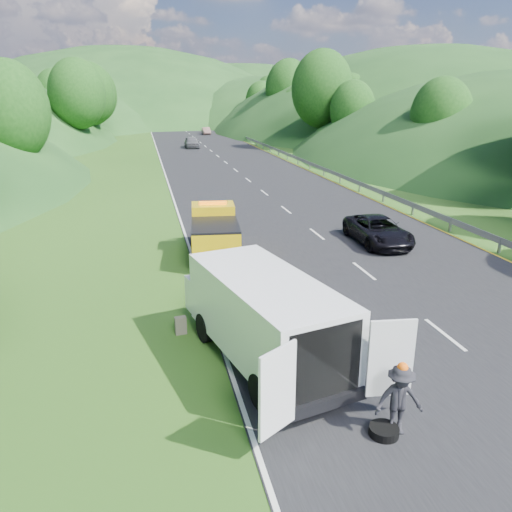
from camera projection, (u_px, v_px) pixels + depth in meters
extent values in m
plane|color=#38661E|center=(331.00, 317.00, 16.79)|extent=(320.00, 320.00, 0.00)
cube|color=black|center=(226.00, 162.00, 54.52)|extent=(14.00, 200.00, 0.02)
cube|color=gray|center=(264.00, 149.00, 67.64)|extent=(0.06, 140.00, 1.52)
cylinder|color=black|center=(195.00, 236.00, 24.69)|extent=(0.42, 0.95, 0.92)
cylinder|color=black|center=(231.00, 235.00, 24.89)|extent=(0.42, 0.95, 0.92)
cylinder|color=black|center=(196.00, 259.00, 21.20)|extent=(0.42, 0.95, 0.92)
cylinder|color=black|center=(237.00, 258.00, 21.39)|extent=(0.42, 0.95, 0.92)
cube|color=gold|center=(213.00, 222.00, 23.77)|extent=(2.13, 1.67, 1.76)
cube|color=gold|center=(215.00, 239.00, 21.88)|extent=(2.34, 3.33, 1.20)
cube|color=black|center=(215.00, 224.00, 21.68)|extent=(2.34, 3.33, 0.09)
cube|color=black|center=(213.00, 227.00, 24.98)|extent=(1.95, 1.29, 0.65)
cube|color=black|center=(212.00, 227.00, 25.56)|extent=(1.95, 0.38, 0.46)
cube|color=gold|center=(212.00, 213.00, 25.10)|extent=(1.91, 0.91, 1.01)
cube|color=orange|center=(213.00, 203.00, 23.49)|extent=(1.31, 0.36, 0.15)
cube|color=black|center=(213.00, 212.00, 24.28)|extent=(1.75, 0.25, 0.83)
cylinder|color=black|center=(206.00, 327.00, 15.07)|extent=(0.53, 0.94, 0.89)
cylinder|color=black|center=(265.00, 315.00, 15.91)|extent=(0.53, 0.94, 0.89)
cylinder|color=black|center=(262.00, 391.00, 11.83)|extent=(0.53, 0.94, 0.89)
cylinder|color=black|center=(333.00, 371.00, 12.67)|extent=(0.53, 0.94, 0.89)
cube|color=white|center=(266.00, 314.00, 13.45)|extent=(3.57, 6.17, 2.06)
cube|color=white|center=(223.00, 291.00, 16.20)|extent=(2.40, 1.49, 1.11)
cube|color=black|center=(225.00, 267.00, 15.73)|extent=(2.09, 0.85, 0.93)
cube|color=black|center=(324.00, 363.00, 11.02)|extent=(1.87, 0.55, 1.78)
cube|color=white|center=(278.00, 391.00, 9.99)|extent=(0.92, 0.64, 1.89)
cube|color=white|center=(391.00, 358.00, 11.20)|extent=(1.06, 0.19, 1.89)
cube|color=black|center=(325.00, 404.00, 11.24)|extent=(2.21, 0.68, 0.28)
imported|color=silver|center=(225.00, 320.00, 16.56)|extent=(0.47, 0.64, 1.74)
imported|color=tan|center=(248.00, 315.00, 16.95)|extent=(0.55, 0.46, 0.98)
imported|color=black|center=(396.00, 433.00, 11.06)|extent=(1.13, 0.73, 1.66)
cube|color=#605B48|center=(181.00, 325.00, 15.55)|extent=(0.38, 0.24, 0.57)
cylinder|color=black|center=(383.00, 436.00, 10.97)|extent=(0.66, 0.66, 0.20)
imported|color=black|center=(377.00, 243.00, 25.06)|extent=(2.34, 4.84, 1.33)
imported|color=#4F4F54|center=(192.00, 148.00, 69.20)|extent=(1.84, 4.57, 1.56)
imported|color=brown|center=(206.00, 135.00, 91.98)|extent=(1.35, 3.87, 1.28)
imported|color=#844252|center=(184.00, 128.00, 108.40)|extent=(2.19, 5.39, 1.57)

